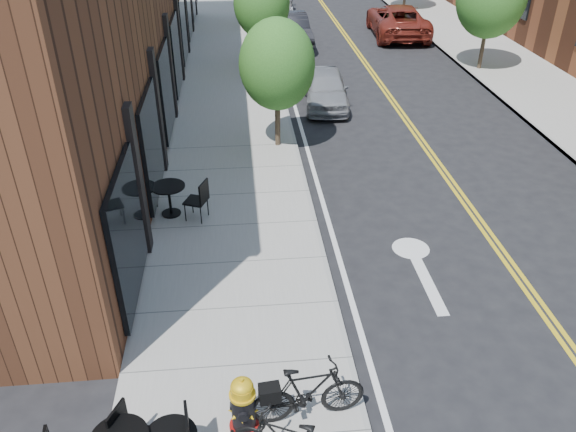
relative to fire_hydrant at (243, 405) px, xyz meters
name	(u,v)px	position (x,y,z in m)	size (l,w,h in m)	color
ground	(352,362)	(1.93, 1.27, -0.62)	(120.00, 120.00, 0.00)	black
sidewalk_near	(232,135)	(-0.07, 11.27, -0.56)	(4.00, 70.00, 0.12)	#9E9B93
building_near	(95,1)	(-4.57, 15.27, 2.88)	(5.00, 28.00, 7.00)	#412315
tree_near_a	(277,65)	(1.33, 10.27, 1.99)	(2.20, 2.20, 3.81)	#382B1E
tree_near_b	(262,4)	(1.33, 18.27, 2.10)	(2.30, 2.30, 3.98)	#382B1E
fire_hydrant	(243,405)	(0.00, 0.00, 0.00)	(0.50, 0.50, 1.05)	maroon
bicycle_right	(308,393)	(0.99, 0.10, 0.04)	(0.50, 1.78, 1.07)	black
bistro_set_c	(169,196)	(-1.62, 6.42, 0.02)	(1.93, 1.15, 1.02)	black
parked_car_a	(326,88)	(3.36, 13.80, 0.02)	(1.51, 3.75, 1.28)	gray
parked_car_b	(291,30)	(2.91, 22.10, 0.12)	(1.56, 4.49, 1.48)	black
parked_car_c	(277,3)	(2.73, 28.89, 0.07)	(1.93, 4.75, 1.38)	#A8A8AC
parked_car_far	(398,20)	(8.53, 23.42, 0.17)	(2.60, 5.65, 1.57)	maroon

